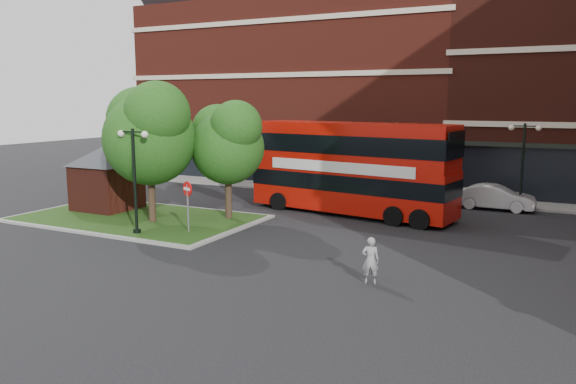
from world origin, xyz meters
The scene contains 15 objects.
ground centered at (0.00, 0.00, 0.00)m, with size 120.00×120.00×0.00m, color black.
pavement_far centered at (0.00, 16.50, 0.06)m, with size 44.00×3.00×0.12m, color slate.
terrace_far_left centered at (-8.00, 24.00, 7.00)m, with size 26.00×12.00×14.00m, color maroon.
traffic_island centered at (-8.00, 3.00, 0.07)m, with size 12.60×7.60×0.15m.
kiosk centered at (-11.00, 4.00, 2.32)m, with size 6.51×6.51×3.60m.
tree_island_west centered at (-6.60, 2.58, 4.79)m, with size 5.40×4.71×7.21m.
tree_island_east centered at (-3.58, 5.06, 4.24)m, with size 4.46×3.90×6.29m.
lamp_island centered at (-5.50, 0.20, 2.83)m, with size 1.72×0.36×5.00m.
lamp_far_left centered at (2.00, 14.50, 2.83)m, with size 1.72×0.36×5.00m.
lamp_far_right centered at (10.00, 14.50, 2.83)m, with size 1.72×0.36×5.00m.
bus centered at (1.60, 9.49, 2.91)m, with size 11.89×4.39×4.44m.
woman centered at (6.46, -1.52, 0.82)m, with size 0.60×0.39×1.65m, color gray.
car_silver centered at (-1.38, 15.78, 0.75)m, with size 1.77×4.40×1.50m, color #B4B7BC.
car_white centered at (8.66, 14.50, 0.72)m, with size 1.53×4.38×1.44m, color silver.
no_entry_sign centered at (-3.50, 1.50, 1.81)m, with size 0.67×0.31×2.53m.
Camera 1 is at (12.33, -19.47, 6.27)m, focal length 35.00 mm.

